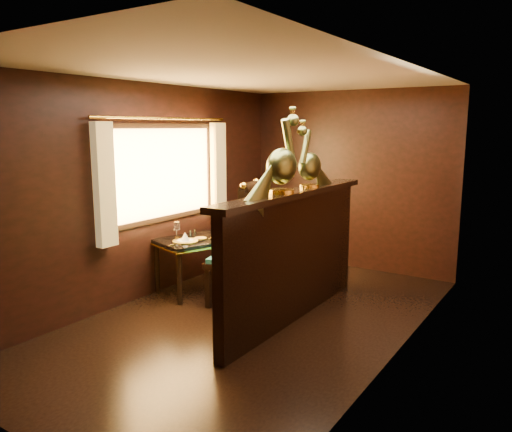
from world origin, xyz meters
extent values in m
plane|color=black|center=(0.00, 0.00, 0.00)|extent=(5.00, 5.00, 0.00)
cube|color=black|center=(0.00, 2.50, 1.25)|extent=(3.00, 0.04, 2.50)
cube|color=black|center=(0.00, -2.50, 1.25)|extent=(3.00, 0.04, 2.50)
cube|color=black|center=(-1.50, 0.00, 1.25)|extent=(0.04, 5.00, 2.50)
cube|color=black|center=(1.50, 0.00, 1.25)|extent=(0.04, 5.00, 2.50)
cube|color=beige|center=(0.00, 0.00, 2.50)|extent=(3.00, 5.00, 0.04)
cube|color=#FFC672|center=(-1.50, 0.30, 1.45)|extent=(0.01, 1.70, 1.05)
cube|color=yellow|center=(-1.40, -0.67, 1.40)|extent=(0.10, 0.22, 1.30)
cube|color=yellow|center=(-1.40, 1.27, 1.40)|extent=(0.10, 0.22, 1.30)
cylinder|color=gold|center=(-1.42, 0.30, 2.10)|extent=(0.03, 2.20, 0.03)
cube|color=black|center=(0.33, 0.30, 0.65)|extent=(0.12, 2.60, 1.30)
cube|color=#353018|center=(0.26, 0.30, 0.70)|extent=(0.02, 2.20, 0.95)
cube|color=black|center=(0.33, 0.30, 1.33)|extent=(0.26, 2.70, 0.06)
cube|color=black|center=(-1.05, 0.50, 0.65)|extent=(0.99, 1.27, 0.04)
cube|color=gold|center=(-1.05, 0.50, 0.62)|extent=(1.01, 1.29, 0.02)
cylinder|color=black|center=(-1.47, 0.12, 0.30)|extent=(0.06, 0.06, 0.61)
cylinder|color=black|center=(-0.95, -0.06, 0.30)|extent=(0.06, 0.06, 0.61)
cylinder|color=black|center=(-1.15, 1.06, 0.30)|extent=(0.06, 0.06, 0.61)
cylinder|color=black|center=(-0.63, 0.88, 0.30)|extent=(0.06, 0.06, 0.61)
cylinder|color=gold|center=(-1.09, 0.22, 0.67)|extent=(0.30, 0.30, 0.01)
cone|color=white|center=(-1.09, 0.22, 0.73)|extent=(0.11, 0.11, 0.10)
cylinder|color=gold|center=(-0.94, 0.75, 0.67)|extent=(0.30, 0.30, 0.01)
cone|color=white|center=(-0.94, 0.75, 0.73)|extent=(0.11, 0.11, 0.10)
cylinder|color=silver|center=(-1.29, 0.54, 0.70)|extent=(0.03, 0.03, 0.06)
cylinder|color=silver|center=(-1.28, 0.60, 0.70)|extent=(0.03, 0.03, 0.06)
cube|color=black|center=(-0.50, 0.41, 0.45)|extent=(0.60, 0.60, 0.06)
cube|color=#135559|center=(-0.50, 0.41, 0.50)|extent=(0.54, 0.54, 0.05)
cube|color=#135559|center=(-0.31, 0.48, 0.84)|extent=(0.16, 0.36, 0.60)
cube|color=black|center=(-0.61, 0.16, 0.21)|extent=(0.05, 0.05, 0.42)
cube|color=black|center=(-0.25, 0.29, 0.21)|extent=(0.05, 0.05, 0.42)
cube|color=black|center=(-0.75, 0.52, 0.21)|extent=(0.05, 0.05, 0.42)
cube|color=black|center=(-0.39, 0.66, 0.21)|extent=(0.05, 0.05, 0.42)
sphere|color=gold|center=(-0.24, 0.30, 1.29)|extent=(0.07, 0.07, 0.07)
sphere|color=gold|center=(-0.38, 0.66, 1.29)|extent=(0.07, 0.07, 0.07)
cube|color=black|center=(-0.47, 0.29, 0.48)|extent=(0.61, 0.61, 0.07)
cube|color=#135559|center=(-0.47, 0.29, 0.54)|extent=(0.55, 0.55, 0.05)
cube|color=#135559|center=(-0.26, 0.35, 0.90)|extent=(0.14, 0.39, 0.64)
cube|color=black|center=(-0.62, 0.04, 0.22)|extent=(0.05, 0.05, 0.45)
cube|color=black|center=(-0.21, 0.14, 0.22)|extent=(0.05, 0.05, 0.45)
cube|color=black|center=(-0.72, 0.44, 0.22)|extent=(0.05, 0.05, 0.45)
cube|color=black|center=(-0.32, 0.54, 0.22)|extent=(0.05, 0.05, 0.45)
sphere|color=gold|center=(-0.20, 0.14, 1.39)|extent=(0.08, 0.08, 0.08)
sphere|color=gold|center=(-0.31, 0.55, 1.39)|extent=(0.08, 0.08, 0.08)
camera|label=1|loc=(2.74, -4.11, 1.99)|focal=35.00mm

